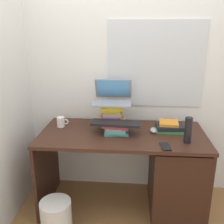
% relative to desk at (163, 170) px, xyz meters
% --- Properties ---
extents(ground_plane, '(6.00, 6.00, 0.00)m').
position_rel_desk_xyz_m(ground_plane, '(-0.37, 0.03, -0.41)').
color(ground_plane, olive).
extents(wall_back, '(6.00, 0.06, 2.60)m').
position_rel_desk_xyz_m(wall_back, '(-0.36, 0.42, 0.89)').
color(wall_back, white).
rests_on(wall_back, ground).
extents(wall_left, '(0.05, 6.00, 2.60)m').
position_rel_desk_xyz_m(wall_left, '(-1.34, 0.03, 0.89)').
color(wall_left, silver).
rests_on(wall_left, ground).
extents(desk, '(1.44, 0.69, 0.75)m').
position_rel_desk_xyz_m(desk, '(0.00, 0.00, 0.00)').
color(desk, '#381E14').
rests_on(desk, ground).
extents(book_stack_tall, '(0.25, 0.18, 0.22)m').
position_rel_desk_xyz_m(book_stack_tall, '(-0.47, 0.16, 0.45)').
color(book_stack_tall, beige).
rests_on(book_stack_tall, desk).
extents(book_stack_keyboard_riser, '(0.21, 0.19, 0.09)m').
position_rel_desk_xyz_m(book_stack_keyboard_riser, '(-0.42, 0.00, 0.38)').
color(book_stack_keyboard_riser, teal).
rests_on(book_stack_keyboard_riser, desk).
extents(book_stack_side, '(0.25, 0.20, 0.08)m').
position_rel_desk_xyz_m(book_stack_side, '(0.05, 0.11, 0.38)').
color(book_stack_side, '#338C4C').
rests_on(book_stack_side, desk).
extents(laptop, '(0.34, 0.31, 0.21)m').
position_rel_desk_xyz_m(laptop, '(-0.47, 0.23, 0.61)').
color(laptop, gray).
rests_on(laptop, book_stack_tall).
extents(keyboard, '(0.43, 0.17, 0.02)m').
position_rel_desk_xyz_m(keyboard, '(-0.42, -0.01, 0.44)').
color(keyboard, black).
rests_on(keyboard, book_stack_keyboard_riser).
extents(computer_mouse, '(0.06, 0.10, 0.04)m').
position_rel_desk_xyz_m(computer_mouse, '(-0.10, 0.06, 0.36)').
color(computer_mouse, '#A5A8AD').
rests_on(computer_mouse, desk).
extents(mug, '(0.11, 0.07, 0.09)m').
position_rel_desk_xyz_m(mug, '(-0.94, 0.13, 0.39)').
color(mug, white).
rests_on(mug, desk).
extents(water_bottle, '(0.06, 0.06, 0.21)m').
position_rel_desk_xyz_m(water_bottle, '(0.16, -0.13, 0.45)').
color(water_bottle, black).
rests_on(water_bottle, desk).
extents(cell_phone, '(0.08, 0.14, 0.01)m').
position_rel_desk_xyz_m(cell_phone, '(-0.03, -0.24, 0.34)').
color(cell_phone, black).
rests_on(cell_phone, desk).
extents(wastebasket, '(0.25, 0.25, 0.30)m').
position_rel_desk_xyz_m(wastebasket, '(-0.88, -0.38, -0.26)').
color(wastebasket, silver).
rests_on(wastebasket, ground).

